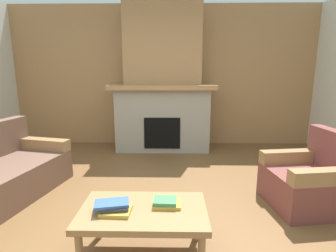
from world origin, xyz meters
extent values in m
plane|color=brown|center=(0.00, 0.00, 0.00)|extent=(9.00, 9.00, 0.00)
cube|color=#A87A4C|center=(0.00, 3.00, 1.35)|extent=(6.00, 0.12, 2.70)
cube|color=gray|center=(0.00, 2.59, 0.57)|extent=(1.70, 0.70, 1.15)
cube|color=black|center=(0.00, 2.26, 0.38)|extent=(0.64, 0.08, 0.56)
cube|color=#A87A4C|center=(0.00, 2.54, 1.19)|extent=(1.90, 0.82, 0.08)
cube|color=#A87A4C|center=(0.00, 2.69, 1.97)|extent=(1.40, 0.50, 1.47)
cube|color=#997047|center=(-1.66, 1.18, 0.48)|extent=(0.85, 0.34, 0.15)
cube|color=brown|center=(1.67, 0.39, 0.20)|extent=(0.86, 0.86, 0.40)
cube|color=brown|center=(1.97, 0.43, 0.62)|extent=(0.24, 0.77, 0.45)
cube|color=#997047|center=(1.62, 0.69, 0.48)|extent=(0.77, 0.24, 0.15)
cube|color=#997047|center=(1.71, 0.08, 0.48)|extent=(0.77, 0.24, 0.15)
cube|color=#997047|center=(-0.04, -0.49, 0.41)|extent=(1.00, 0.60, 0.05)
cylinder|color=#997047|center=(-0.48, -0.25, 0.19)|extent=(0.06, 0.06, 0.38)
cylinder|color=#997047|center=(0.40, -0.25, 0.19)|extent=(0.06, 0.06, 0.38)
cube|color=gold|center=(-0.24, -0.55, 0.44)|extent=(0.23, 0.19, 0.03)
cube|color=#2D2D33|center=(-0.25, -0.53, 0.47)|extent=(0.22, 0.18, 0.03)
cube|color=#335699|center=(-0.28, -0.53, 0.50)|extent=(0.29, 0.20, 0.02)
cube|color=gold|center=(0.14, -0.43, 0.44)|extent=(0.23, 0.17, 0.03)
cube|color=#3D7F4C|center=(0.13, -0.44, 0.47)|extent=(0.19, 0.16, 0.03)
camera|label=1|loc=(0.20, -2.42, 1.52)|focal=28.73mm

